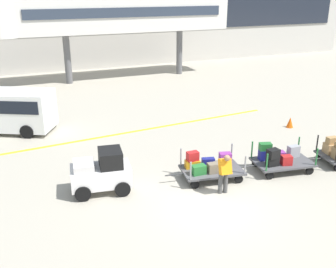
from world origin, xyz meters
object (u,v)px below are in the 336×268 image
baggage_cart_lead (209,167)px  baggage_handler (225,172)px  shuttle_van (4,108)px  baggage_tug (102,172)px  safety_cone_near (290,122)px  baggage_cart_middle (279,158)px

baggage_cart_lead → baggage_handler: bearing=-93.9°
baggage_handler → shuttle_van: (-6.91, 9.99, 0.37)m
baggage_handler → baggage_tug: bearing=154.8°
baggage_tug → safety_cone_near: bearing=15.4°
baggage_cart_middle → shuttle_van: (-9.92, 9.19, 0.71)m
baggage_handler → safety_cone_near: size_ratio=2.84×
baggage_cart_lead → safety_cone_near: 7.61m
baggage_handler → safety_cone_near: 8.37m
baggage_cart_middle → safety_cone_near: baggage_cart_middle is taller
baggage_cart_lead → shuttle_van: (-7.00, 8.71, 0.75)m
baggage_tug → baggage_cart_middle: size_ratio=0.73×
shuttle_van → safety_cone_near: shuttle_van is taller
baggage_cart_middle → baggage_cart_lead: bearing=170.8°
baggage_tug → baggage_handler: bearing=-25.2°
baggage_tug → baggage_handler: 4.35m
baggage_cart_lead → safety_cone_near: size_ratio=5.59×
baggage_tug → baggage_cart_lead: baggage_tug is taller
baggage_tug → shuttle_van: (-2.97, 8.14, 0.48)m
shuttle_van → baggage_cart_lead: bearing=-51.2°
baggage_cart_lead → baggage_cart_middle: size_ratio=1.00×
baggage_tug → baggage_handler: baggage_tug is taller
baggage_cart_lead → shuttle_van: size_ratio=0.60×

